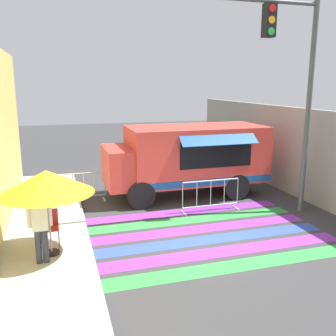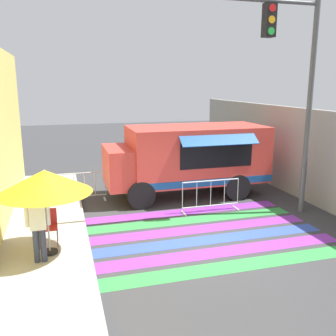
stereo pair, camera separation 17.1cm
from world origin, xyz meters
The scene contains 10 objects.
ground_plane centered at (0.00, 0.00, 0.00)m, with size 60.00×60.00×0.00m, color #38383A.
concrete_wall_right centered at (4.55, 3.00, 1.60)m, with size 0.20×16.00×3.19m.
crosswalk_painted centered at (0.00, 0.31, 0.00)m, with size 6.40×4.36×0.01m.
food_truck centered at (0.61, 3.93, 1.47)m, with size 5.75×2.78×2.54m.
traffic_signal_pole centered at (2.77, 1.18, 4.53)m, with size 4.62×0.29×6.66m.
patio_umbrella centered at (-4.07, -0.07, 1.89)m, with size 2.10×2.10×2.01m.
folding_chair centered at (-4.10, 0.51, 0.68)m, with size 0.44×0.44×0.87m.
vendor_person centered at (-4.25, -0.46, 1.09)m, with size 0.53×0.22×1.64m.
barricade_front centered at (0.85, 2.04, 0.51)m, with size 1.94×0.44×1.04m.
barricade_side centered at (-2.97, 4.24, 0.49)m, with size 1.49×0.44×1.04m.
Camera 2 is at (-3.67, -8.63, 4.05)m, focal length 40.00 mm.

